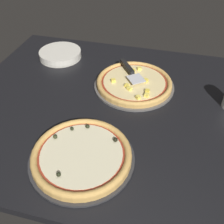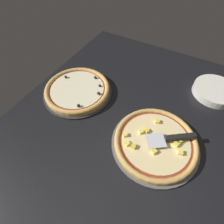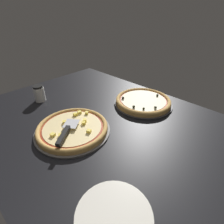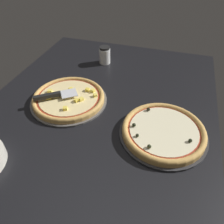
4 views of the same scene
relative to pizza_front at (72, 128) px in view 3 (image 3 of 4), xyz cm
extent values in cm
cube|color=black|center=(0.90, 16.71, -4.21)|extent=(154.85, 117.38, 3.60)
cylinder|color=#565451|center=(0.00, -0.01, -1.91)|extent=(40.12, 40.12, 1.00)
cylinder|color=tan|center=(0.00, -0.01, -0.55)|extent=(37.72, 37.72, 1.72)
torus|color=tan|center=(0.00, -0.01, 0.30)|extent=(37.72, 37.72, 2.34)
cylinder|color=maroon|center=(0.00, -0.01, 0.38)|extent=(32.78, 32.78, 0.15)
cylinder|color=beige|center=(0.00, -0.01, 0.50)|extent=(30.93, 30.93, 0.40)
cube|color=yellow|center=(-7.68, 7.61, 1.45)|extent=(1.98, 2.06, 1.48)
cube|color=#F4D64C|center=(-5.55, -1.06, 1.45)|extent=(2.64, 2.63, 1.48)
cube|color=yellow|center=(4.57, -8.93, 1.45)|extent=(3.14, 3.15, 1.48)
cube|color=#F4D64C|center=(2.77, -8.40, 1.45)|extent=(2.89, 2.90, 1.48)
cube|color=#F9E05B|center=(0.81, 7.71, 1.45)|extent=(2.84, 2.78, 1.48)
cube|color=#F4D64C|center=(9.99, 3.14, 1.45)|extent=(2.69, 2.65, 1.48)
cube|color=#F9E05B|center=(-0.58, -11.08, 1.45)|extent=(2.54, 2.55, 1.48)
cube|color=#F9E05B|center=(-4.30, 13.38, 1.45)|extent=(2.52, 2.52, 1.48)
cube|color=#F9E05B|center=(-7.86, 10.72, 1.45)|extent=(2.41, 2.49, 1.48)
cube|color=#F4D64C|center=(2.58, 5.60, 1.45)|extent=(2.35, 2.34, 1.48)
cylinder|color=#2D2D30|center=(9.77, 50.78, -1.91)|extent=(39.19, 39.19, 1.00)
cylinder|color=tan|center=(9.77, 50.78, -0.40)|extent=(36.84, 36.84, 2.03)
torus|color=tan|center=(9.77, 50.78, 0.62)|extent=(36.84, 36.84, 2.58)
cylinder|color=maroon|center=(9.77, 50.78, 0.69)|extent=(32.02, 32.02, 0.15)
cylinder|color=beige|center=(9.77, 50.78, 0.82)|extent=(30.21, 30.21, 0.40)
sphere|color=#282D19|center=(21.94, 46.28, 1.87)|extent=(1.70, 1.70, 1.70)
sphere|color=black|center=(-0.77, 41.96, 1.88)|extent=(1.73, 1.73, 1.73)
sphere|color=black|center=(11.77, 37.70, 1.87)|extent=(1.70, 1.70, 1.70)
sphere|color=black|center=(17.35, 40.41, 1.75)|extent=(1.45, 1.45, 1.45)
sphere|color=black|center=(13.79, 61.93, 1.82)|extent=(1.59, 1.59, 1.59)
cube|color=silver|center=(-0.81, 0.10, 2.31)|extent=(10.63, 10.84, 0.24)
cube|color=black|center=(5.66, -8.80, 3.19)|extent=(9.92, 12.50, 2.00)
cylinder|color=silver|center=(47.54, -18.09, -2.06)|extent=(24.24, 24.24, 0.70)
cylinder|color=silver|center=(47.54, -18.09, -1.36)|extent=(24.24, 24.24, 0.70)
cylinder|color=silver|center=(47.54, -18.09, -0.66)|extent=(24.24, 24.24, 0.70)
cylinder|color=silver|center=(47.54, -18.09, 0.04)|extent=(24.24, 24.24, 0.70)
cylinder|color=silver|center=(47.54, -18.09, 0.74)|extent=(24.24, 24.24, 0.70)
cylinder|color=silver|center=(47.54, -18.09, 1.44)|extent=(24.24, 24.24, 0.70)
cylinder|color=white|center=(-45.56, 4.82, 2.54)|extent=(7.31, 7.31, 9.91)
cylinder|color=black|center=(-45.56, 4.82, 8.20)|extent=(6.73, 6.73, 1.40)
camera|label=1|loc=(-16.59, 107.91, 74.68)|focal=42.00mm
camera|label=2|loc=(-42.86, -1.32, 70.66)|focal=28.00mm
camera|label=3|loc=(66.78, -38.91, 56.80)|focal=28.00mm
camera|label=4|loc=(80.46, 48.66, 69.88)|focal=35.00mm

